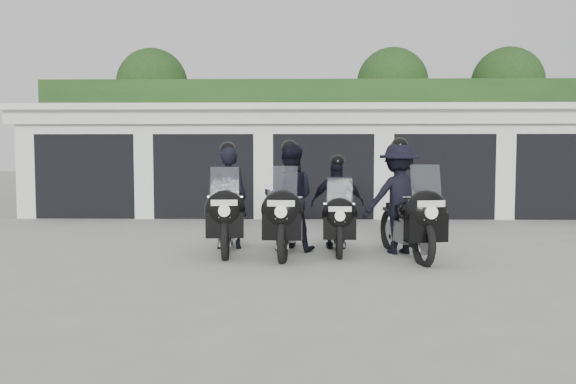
{
  "coord_description": "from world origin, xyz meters",
  "views": [
    {
      "loc": [
        -0.55,
        -10.25,
        1.8
      ],
      "look_at": [
        -0.8,
        0.49,
        1.05
      ],
      "focal_mm": 38.0,
      "sensor_mm": 36.0,
      "label": 1
    }
  ],
  "objects_px": {
    "police_bike_c": "(338,209)",
    "police_bike_d": "(403,204)",
    "police_bike_a": "(227,207)",
    "police_bike_b": "(288,204)"
  },
  "relations": [
    {
      "from": "police_bike_a",
      "to": "police_bike_d",
      "type": "xyz_separation_m",
      "value": [
        3.04,
        -0.31,
        0.09
      ]
    },
    {
      "from": "police_bike_a",
      "to": "police_bike_b",
      "type": "bearing_deg",
      "value": -10.94
    },
    {
      "from": "police_bike_d",
      "to": "police_bike_a",
      "type": "bearing_deg",
      "value": 163.06
    },
    {
      "from": "police_bike_d",
      "to": "police_bike_b",
      "type": "bearing_deg",
      "value": 163.51
    },
    {
      "from": "police_bike_c",
      "to": "police_bike_d",
      "type": "bearing_deg",
      "value": -22.4
    },
    {
      "from": "police_bike_a",
      "to": "police_bike_d",
      "type": "distance_m",
      "value": 3.05
    },
    {
      "from": "police_bike_a",
      "to": "police_bike_b",
      "type": "distance_m",
      "value": 1.09
    },
    {
      "from": "police_bike_a",
      "to": "police_bike_d",
      "type": "relative_size",
      "value": 0.98
    },
    {
      "from": "police_bike_a",
      "to": "police_bike_c",
      "type": "xyz_separation_m",
      "value": [
        1.96,
        0.17,
        -0.05
      ]
    },
    {
      "from": "police_bike_b",
      "to": "police_bike_d",
      "type": "distance_m",
      "value": 1.96
    }
  ]
}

